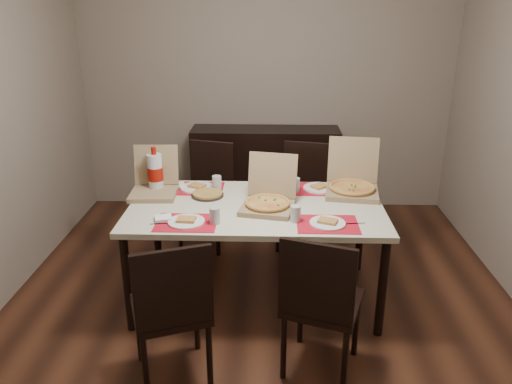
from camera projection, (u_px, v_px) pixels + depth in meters
ground at (261, 306)px, 3.70m from camera, size 3.80×4.00×0.02m
room_walls at (263, 58)px, 3.48m from camera, size 3.84×4.02×2.62m
sideboard at (265, 171)px, 5.20m from camera, size 1.50×0.40×0.90m
dining_table at (256, 214)px, 3.57m from camera, size 1.80×1.00×0.75m
chair_near_left at (172, 307)px, 2.78m from camera, size 0.54×0.54×0.93m
chair_near_right at (320, 301)px, 2.84m from camera, size 0.53×0.53×0.93m
chair_far_left at (208, 189)px, 4.52m from camera, size 0.51×0.51×0.93m
chair_far_right at (304, 191)px, 4.49m from camera, size 0.50×0.50×0.93m
setting_near_left at (191, 220)px, 3.26m from camera, size 0.46×0.30×0.11m
setting_near_right at (318, 220)px, 3.25m from camera, size 0.49×0.30×0.11m
setting_far_left at (200, 186)px, 3.85m from camera, size 0.45×0.30×0.11m
setting_far_right at (313, 187)px, 3.83m from camera, size 0.48×0.30×0.11m
napkin_loose at (263, 208)px, 3.47m from camera, size 0.15×0.14×0.02m
pizza_box_center at (268, 200)px, 3.48m from camera, size 0.42×0.45×0.35m
pizza_box_right at (352, 185)px, 3.76m from camera, size 0.43×0.47×0.38m
pizza_box_left at (155, 186)px, 3.75m from camera, size 0.35×0.39×0.34m
faina_plate at (207, 194)px, 3.71m from camera, size 0.24×0.24×0.03m
dip_bowl at (274, 196)px, 3.68m from camera, size 0.15×0.15×0.03m
soda_bottle at (155, 173)px, 3.76m from camera, size 0.12×0.12×0.35m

